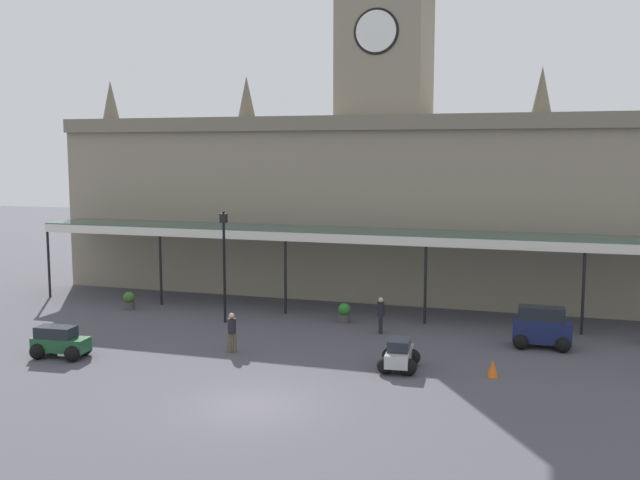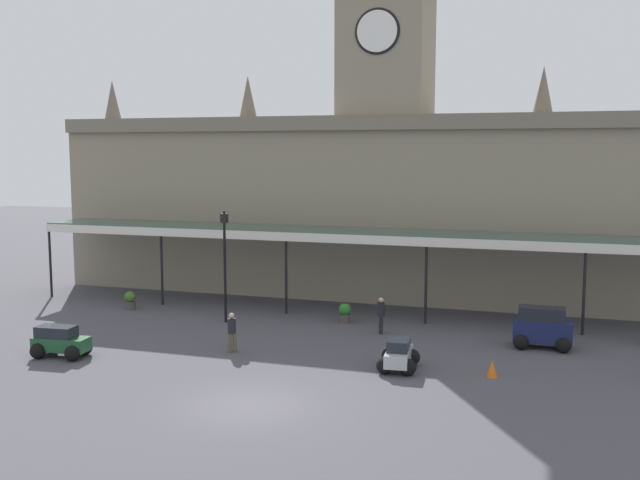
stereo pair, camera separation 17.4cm
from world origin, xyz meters
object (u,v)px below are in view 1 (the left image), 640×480
at_px(car_green_estate, 60,344).
at_px(car_silver_sedan, 399,357).
at_px(planter_by_canopy, 344,313).
at_px(pedestrian_near_entrance, 381,314).
at_px(planter_forecourt_centre, 129,300).
at_px(car_navy_van, 542,329).
at_px(victorian_lamppost, 224,254).
at_px(traffic_cone, 493,368).
at_px(pedestrian_beside_cars, 232,331).

relative_size(car_green_estate, car_silver_sedan, 1.10).
distance_m(car_green_estate, planter_by_canopy, 13.19).
height_order(pedestrian_near_entrance, planter_forecourt_centre, pedestrian_near_entrance).
xyz_separation_m(car_silver_sedan, pedestrian_near_entrance, (-1.89, 5.22, 0.41)).
height_order(car_silver_sedan, car_navy_van, car_navy_van).
xyz_separation_m(victorian_lamppost, traffic_cone, (13.10, -4.93, -3.03)).
distance_m(car_green_estate, car_silver_sedan, 13.67).
xyz_separation_m(car_navy_van, victorian_lamppost, (-14.80, 0.24, 2.55)).
bearing_deg(traffic_cone, pedestrian_near_entrance, 136.63).
distance_m(car_navy_van, victorian_lamppost, 15.02).
relative_size(pedestrian_beside_cars, traffic_cone, 2.57).
bearing_deg(traffic_cone, planter_forecourt_centre, 162.41).
bearing_deg(planter_by_canopy, traffic_cone, -41.37).
distance_m(car_silver_sedan, car_navy_van, 7.09).
height_order(car_green_estate, pedestrian_near_entrance, pedestrian_near_entrance).
xyz_separation_m(car_green_estate, victorian_lamppost, (3.84, 7.54, 2.79)).
height_order(pedestrian_near_entrance, pedestrian_beside_cars, same).
xyz_separation_m(traffic_cone, planter_by_canopy, (-7.53, 6.63, 0.16)).
bearing_deg(car_navy_van, pedestrian_beside_cars, -159.54).
bearing_deg(pedestrian_beside_cars, pedestrian_near_entrance, 43.78).
relative_size(car_green_estate, car_navy_van, 0.96).
bearing_deg(planter_by_canopy, victorian_lamppost, -162.98).
relative_size(planter_by_canopy, planter_forecourt_centre, 1.00).
distance_m(car_green_estate, traffic_cone, 17.14).
height_order(victorian_lamppost, traffic_cone, victorian_lamppost).
relative_size(pedestrian_near_entrance, traffic_cone, 2.57).
bearing_deg(pedestrian_beside_cars, car_navy_van, 20.46).
relative_size(car_navy_van, pedestrian_near_entrance, 1.44).
xyz_separation_m(pedestrian_near_entrance, victorian_lamppost, (-7.72, -0.16, 2.44)).
height_order(car_navy_van, victorian_lamppost, victorian_lamppost).
xyz_separation_m(pedestrian_near_entrance, planter_forecourt_centre, (-13.79, 0.99, -0.42)).
distance_m(car_green_estate, pedestrian_beside_cars, 6.94).
relative_size(car_green_estate, traffic_cone, 3.57).
xyz_separation_m(car_green_estate, planter_forecourt_centre, (-2.23, 8.69, -0.07)).
height_order(pedestrian_beside_cars, traffic_cone, pedestrian_beside_cars).
distance_m(car_silver_sedan, victorian_lamppost, 11.23).
bearing_deg(car_navy_van, victorian_lamppost, 179.08).
relative_size(car_navy_van, planter_forecourt_centre, 2.50).
relative_size(car_green_estate, victorian_lamppost, 0.42).
bearing_deg(pedestrian_beside_cars, traffic_cone, -0.62).
bearing_deg(pedestrian_near_entrance, planter_by_canopy, 144.21).
bearing_deg(traffic_cone, car_navy_van, 70.10).
distance_m(pedestrian_near_entrance, pedestrian_beside_cars, 7.18).
xyz_separation_m(car_navy_van, pedestrian_beside_cars, (-12.26, -4.58, 0.10)).
bearing_deg(pedestrian_beside_cars, car_green_estate, -156.87).
relative_size(pedestrian_near_entrance, planter_by_canopy, 1.74).
bearing_deg(car_green_estate, pedestrian_beside_cars, 23.13).
xyz_separation_m(car_silver_sedan, planter_forecourt_centre, (-15.68, 6.21, -0.01)).
bearing_deg(planter_forecourt_centre, traffic_cone, -17.59).
distance_m(car_silver_sedan, pedestrian_beside_cars, 7.09).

